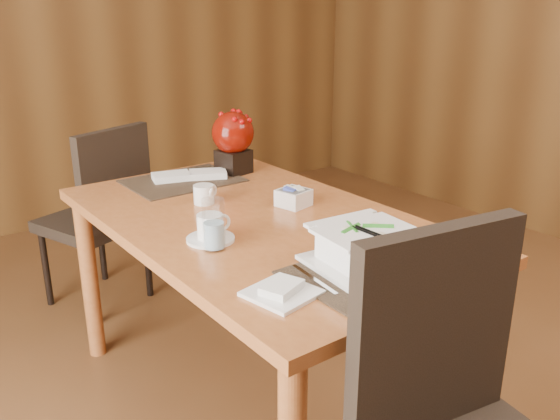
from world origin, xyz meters
TOP-DOWN VIEW (x-y plane):
  - back_wall at (0.00, 3.00)m, footprint 5.00×0.02m
  - dining_table at (0.00, 0.60)m, footprint 0.90×1.50m
  - placemat_near at (0.00, 0.05)m, footprint 0.45×0.33m
  - placemat_far at (0.00, 1.15)m, footprint 0.45×0.33m
  - soup_setting at (0.01, 0.08)m, footprint 0.31×0.31m
  - coffee_cup at (-0.24, 0.52)m, footprint 0.15×0.15m
  - water_glass at (-0.26, 0.46)m, footprint 0.09×0.09m
  - creamer_jug at (-0.07, 0.85)m, footprint 0.12×0.12m
  - sugar_caddy at (0.18, 0.63)m, footprint 0.12×0.12m
  - berry_decor at (0.24, 1.13)m, footprint 0.18×0.18m
  - napkins_far at (0.05, 1.15)m, footprint 0.32×0.22m
  - bread_plate at (-0.28, 0.10)m, footprint 0.19×0.19m
  - far_chair at (-0.17, 1.68)m, footprint 0.54×0.54m

SIDE VIEW (x-z plane):
  - far_chair at x=-0.17m, z-range 0.06..0.98m
  - dining_table at x=0.00m, z-range 0.28..1.03m
  - placemat_near at x=0.00m, z-range 0.75..0.76m
  - placemat_far at x=0.00m, z-range 0.75..0.76m
  - bread_plate at x=-0.28m, z-range 0.75..0.76m
  - napkins_far at x=0.05m, z-range 0.76..0.78m
  - sugar_caddy at x=0.18m, z-range 0.75..0.81m
  - creamer_jug at x=-0.07m, z-range 0.75..0.82m
  - coffee_cup at x=-0.24m, z-range 0.74..0.83m
  - soup_setting at x=0.01m, z-range 0.75..0.87m
  - water_glass at x=-0.26m, z-range 0.75..0.91m
  - berry_decor at x=0.24m, z-range 0.77..1.04m
  - back_wall at x=0.00m, z-range 0.00..2.80m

